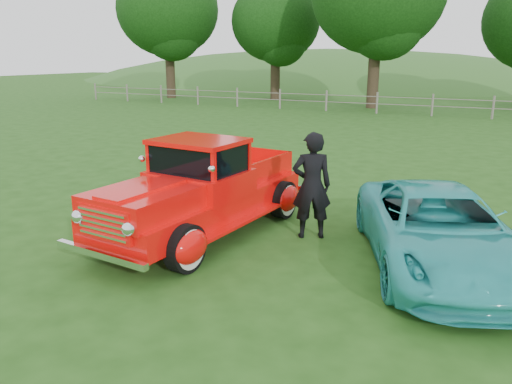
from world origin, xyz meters
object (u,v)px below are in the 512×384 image
at_px(tree_mid_west, 276,22).
at_px(tree_far_west, 168,10).
at_px(red_pickup, 202,192).
at_px(man, 312,186).
at_px(teal_sedan, 438,230).

bearing_deg(tree_mid_west, tree_far_west, -165.96).
height_order(tree_far_west, tree_mid_west, tree_far_west).
distance_m(tree_far_west, tree_mid_west, 8.30).
relative_size(tree_far_west, red_pickup, 1.94).
relative_size(red_pickup, man, 2.66).
distance_m(tree_mid_west, teal_sedan, 31.14).
relative_size(red_pickup, teal_sedan, 1.16).
height_order(red_pickup, man, man).
xyz_separation_m(tree_mid_west, teal_sedan, (14.75, -26.98, -4.94)).
xyz_separation_m(red_pickup, man, (1.86, 0.69, 0.17)).
bearing_deg(tree_far_west, man, -50.13).
height_order(teal_sedan, man, man).
bearing_deg(red_pickup, tree_far_west, 132.06).
distance_m(teal_sedan, man, 2.28).
distance_m(tree_far_west, teal_sedan, 34.29).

